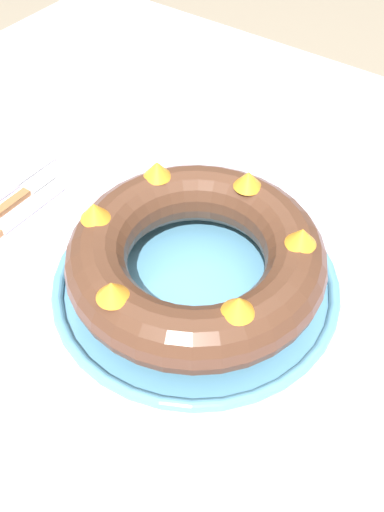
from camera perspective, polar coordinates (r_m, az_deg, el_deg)
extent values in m
cube|color=silver|center=(0.64, -0.39, -4.94)|extent=(1.22, 1.07, 0.03)
cylinder|color=brown|center=(1.42, -7.10, 7.58)|extent=(0.06, 0.06, 0.75)
cylinder|color=#518EB2|center=(0.63, 0.00, -2.79)|extent=(0.29, 0.29, 0.01)
torus|color=#518EB2|center=(0.63, 0.00, -2.30)|extent=(0.30, 0.30, 0.01)
torus|color=#4C2D1E|center=(0.60, 0.00, 0.00)|extent=(0.26, 0.26, 0.06)
cone|color=orange|center=(0.63, 5.23, 7.36)|extent=(0.04, 0.04, 0.02)
cone|color=orange|center=(0.64, -3.34, 8.25)|extent=(0.03, 0.03, 0.02)
cone|color=orange|center=(0.60, -9.27, 4.26)|extent=(0.04, 0.04, 0.02)
cone|color=orange|center=(0.53, -7.63, -3.22)|extent=(0.04, 0.04, 0.02)
cone|color=orange|center=(0.51, 4.45, -4.67)|extent=(0.04, 0.04, 0.02)
cone|color=orange|center=(0.58, 10.41, 1.86)|extent=(0.04, 0.04, 0.02)
cube|color=silver|center=(0.78, -13.86, 7.16)|extent=(0.02, 0.06, 0.01)
cube|color=silver|center=(0.79, -16.48, 6.83)|extent=(0.02, 0.12, 0.00)
cube|color=silver|center=(0.75, -14.99, 4.71)|extent=(0.02, 0.11, 0.00)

